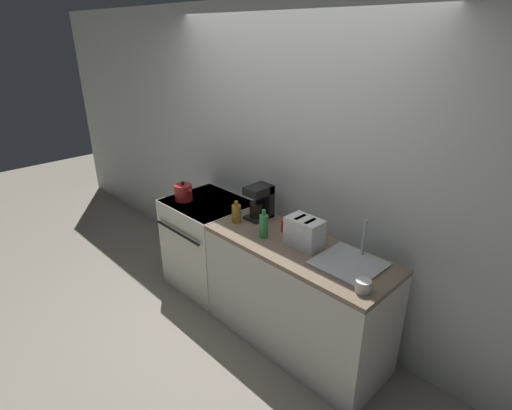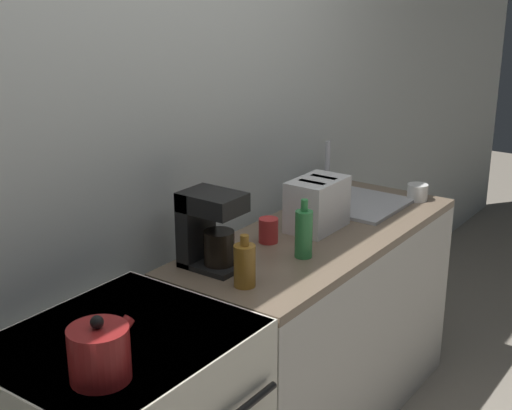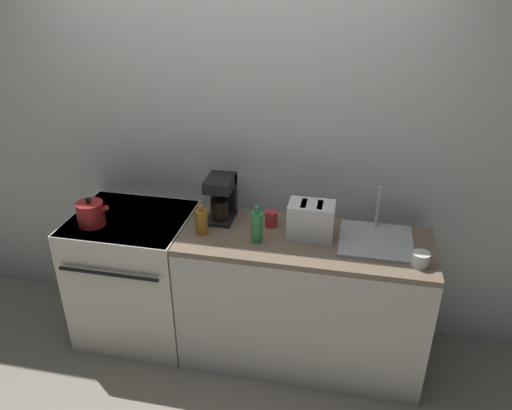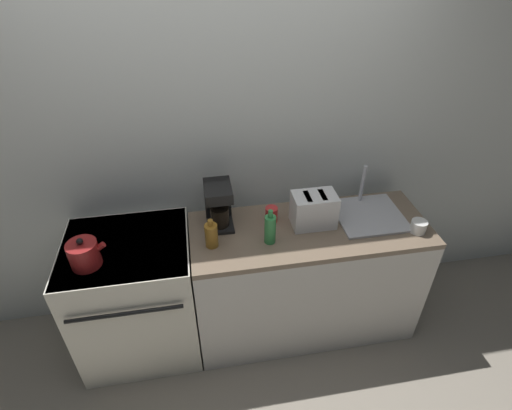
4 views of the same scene
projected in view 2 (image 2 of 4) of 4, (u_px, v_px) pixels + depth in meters
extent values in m
cube|color=silver|center=(157.00, 149.00, 2.66)|extent=(8.00, 0.05, 2.60)
cube|color=black|center=(118.00, 340.00, 2.12)|extent=(0.73, 0.63, 0.02)
cylinder|color=black|center=(108.00, 379.00, 1.92)|extent=(0.21, 0.21, 0.01)
cylinder|color=black|center=(189.00, 330.00, 2.18)|extent=(0.21, 0.21, 0.01)
cylinder|color=black|center=(43.00, 349.00, 2.07)|extent=(0.21, 0.21, 0.01)
cylinder|color=black|center=(126.00, 307.00, 2.33)|extent=(0.21, 0.21, 0.01)
cube|color=silver|center=(318.00, 331.00, 3.12)|extent=(1.50, 0.59, 0.86)
cube|color=#7A6651|center=(321.00, 236.00, 2.98)|extent=(1.50, 0.59, 0.04)
cylinder|color=maroon|center=(99.00, 354.00, 1.88)|extent=(0.16, 0.16, 0.15)
sphere|color=black|center=(97.00, 322.00, 1.85)|extent=(0.04, 0.04, 0.04)
cylinder|color=maroon|center=(120.00, 332.00, 1.93)|extent=(0.09, 0.03, 0.08)
cube|color=white|center=(317.00, 204.00, 2.98)|extent=(0.27, 0.17, 0.22)
cube|color=black|center=(312.00, 183.00, 2.91)|extent=(0.03, 0.12, 0.01)
cube|color=black|center=(324.00, 178.00, 2.98)|extent=(0.03, 0.12, 0.01)
cube|color=black|center=(214.00, 264.00, 2.62)|extent=(0.16, 0.22, 0.02)
cube|color=black|center=(196.00, 226.00, 2.62)|extent=(0.16, 0.06, 0.29)
cube|color=black|center=(212.00, 202.00, 2.54)|extent=(0.16, 0.22, 0.07)
cylinder|color=black|center=(219.00, 248.00, 2.58)|extent=(0.11, 0.11, 0.13)
cube|color=#B7B7BC|center=(357.00, 203.00, 3.31)|extent=(0.42, 0.41, 0.01)
cylinder|color=silver|center=(327.00, 170.00, 3.36)|extent=(0.02, 0.02, 0.28)
cylinder|color=#338C47|center=(304.00, 234.00, 2.69)|extent=(0.07, 0.07, 0.18)
cylinder|color=#338C47|center=(304.00, 205.00, 2.65)|extent=(0.03, 0.03, 0.05)
cylinder|color=#9E6B23|center=(245.00, 266.00, 2.44)|extent=(0.08, 0.08, 0.15)
cylinder|color=#9E6B23|center=(245.00, 240.00, 2.41)|extent=(0.03, 0.03, 0.04)
cylinder|color=red|center=(268.00, 230.00, 2.85)|extent=(0.08, 0.08, 0.10)
cylinder|color=white|center=(418.00, 192.00, 3.37)|extent=(0.10, 0.10, 0.08)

